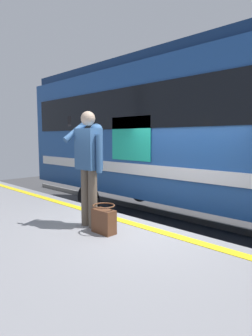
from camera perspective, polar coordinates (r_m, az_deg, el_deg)
name	(u,v)px	position (r m, az deg, el deg)	size (l,w,h in m)	color
ground_plane	(149,273)	(5.10, 4.75, -20.60)	(25.02, 25.02, 0.00)	#3D3D3F
platform	(36,297)	(3.72, -17.96, -23.85)	(13.82, 4.14, 0.91)	gray
safety_line	(138,225)	(4.54, 2.40, -11.56)	(13.54, 0.16, 0.01)	yellow
track_rail_near	(198,243)	(6.30, 14.48, -14.61)	(17.97, 0.08, 0.16)	slate
track_rail_far	(228,227)	(7.52, 20.03, -11.35)	(17.97, 0.08, 0.16)	slate
passenger	(89,159)	(4.34, -7.56, 1.81)	(0.57, 0.55, 1.79)	brown
handbag	(104,220)	(4.15, -4.55, -10.52)	(0.36, 0.33, 0.42)	#59331E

